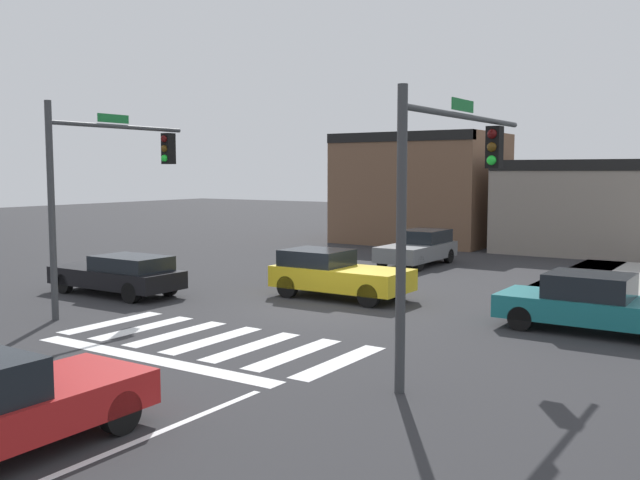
{
  "coord_description": "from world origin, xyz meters",
  "views": [
    {
      "loc": [
        11.06,
        -16.75,
        3.94
      ],
      "look_at": [
        -0.74,
        1.18,
        1.86
      ],
      "focal_mm": 39.89,
      "sensor_mm": 36.0,
      "label": 1
    }
  ],
  "objects_px": {
    "car_gray": "(419,248)",
    "car_teal": "(593,303)",
    "traffic_signal_southeast": "(451,176)",
    "car_yellow": "(336,274)",
    "traffic_signal_southwest": "(107,172)",
    "car_black": "(120,274)"
  },
  "relations": [
    {
      "from": "traffic_signal_southeast",
      "to": "car_yellow",
      "type": "distance_m",
      "value": 8.61
    },
    {
      "from": "traffic_signal_southeast",
      "to": "car_gray",
      "type": "relative_size",
      "value": 1.39
    },
    {
      "from": "traffic_signal_southeast",
      "to": "car_teal",
      "type": "distance_m",
      "value": 5.96
    },
    {
      "from": "car_gray",
      "to": "car_teal",
      "type": "bearing_deg",
      "value": 44.82
    },
    {
      "from": "traffic_signal_southwest",
      "to": "car_gray",
      "type": "xyz_separation_m",
      "value": [
        3.26,
        13.57,
        -3.18
      ]
    },
    {
      "from": "car_black",
      "to": "traffic_signal_southwest",
      "type": "bearing_deg",
      "value": 132.33
    },
    {
      "from": "traffic_signal_southeast",
      "to": "car_yellow",
      "type": "xyz_separation_m",
      "value": [
        -6.03,
        5.32,
        -3.09
      ]
    },
    {
      "from": "car_gray",
      "to": "car_teal",
      "type": "distance_m",
      "value": 12.75
    },
    {
      "from": "traffic_signal_southwest",
      "to": "car_teal",
      "type": "xyz_separation_m",
      "value": [
        12.24,
        4.53,
        -3.21
      ]
    },
    {
      "from": "car_gray",
      "to": "car_yellow",
      "type": "relative_size",
      "value": 1.03
    },
    {
      "from": "traffic_signal_southwest",
      "to": "car_yellow",
      "type": "bearing_deg",
      "value": -41.16
    },
    {
      "from": "car_black",
      "to": "car_yellow",
      "type": "xyz_separation_m",
      "value": [
        5.99,
        3.41,
        0.08
      ]
    },
    {
      "from": "traffic_signal_southwest",
      "to": "traffic_signal_southeast",
      "type": "bearing_deg",
      "value": -91.2
    },
    {
      "from": "traffic_signal_southeast",
      "to": "car_teal",
      "type": "height_order",
      "value": "traffic_signal_southeast"
    },
    {
      "from": "traffic_signal_southwest",
      "to": "car_teal",
      "type": "bearing_deg",
      "value": -69.69
    },
    {
      "from": "car_black",
      "to": "car_teal",
      "type": "height_order",
      "value": "car_teal"
    },
    {
      "from": "car_gray",
      "to": "traffic_signal_southwest",
      "type": "bearing_deg",
      "value": -13.5
    },
    {
      "from": "traffic_signal_southeast",
      "to": "car_yellow",
      "type": "height_order",
      "value": "traffic_signal_southeast"
    },
    {
      "from": "traffic_signal_southwest",
      "to": "car_yellow",
      "type": "relative_size",
      "value": 1.35
    },
    {
      "from": "car_gray",
      "to": "car_teal",
      "type": "height_order",
      "value": "car_gray"
    },
    {
      "from": "traffic_signal_southeast",
      "to": "traffic_signal_southwest",
      "type": "distance_m",
      "value": 10.49
    },
    {
      "from": "traffic_signal_southeast",
      "to": "car_black",
      "type": "height_order",
      "value": "traffic_signal_southeast"
    }
  ]
}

